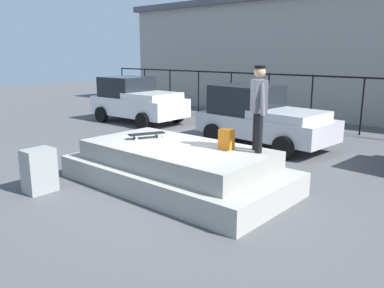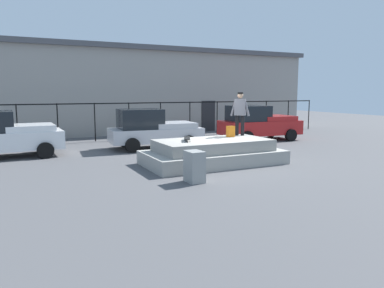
{
  "view_description": "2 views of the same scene",
  "coord_description": "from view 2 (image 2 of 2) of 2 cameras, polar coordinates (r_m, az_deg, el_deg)",
  "views": [
    {
      "loc": [
        5.38,
        -5.99,
        2.79
      ],
      "look_at": [
        -0.22,
        0.42,
        0.83
      ],
      "focal_mm": 36.82,
      "sensor_mm": 36.0,
      "label": 1
    },
    {
      "loc": [
        -6.67,
        -11.55,
        2.58
      ],
      "look_at": [
        -0.41,
        1.24,
        0.57
      ],
      "focal_mm": 34.51,
      "sensor_mm": 36.0,
      "label": 2
    }
  ],
  "objects": [
    {
      "name": "skateboarder",
      "position": [
        14.57,
        7.43,
        5.1
      ],
      "size": [
        0.62,
        0.6,
        1.68
      ],
      "color": "black",
      "rests_on": "concrete_ledge"
    },
    {
      "name": "car_red_pickup_far",
      "position": [
        20.1,
        10.15,
        3.2
      ],
      "size": [
        4.37,
        2.37,
        1.87
      ],
      "color": "#B21E1E",
      "rests_on": "ground_plane"
    },
    {
      "name": "concrete_ledge",
      "position": [
        13.33,
        3.29,
        -1.38
      ],
      "size": [
        4.93,
        2.54,
        0.88
      ],
      "color": "#9E9B93",
      "rests_on": "ground_plane"
    },
    {
      "name": "car_silver_pickup_mid",
      "position": [
        17.05,
        -6.15,
        2.33
      ],
      "size": [
        4.31,
        2.31,
        1.82
      ],
      "color": "#B7B7BC",
      "rests_on": "ground_plane"
    },
    {
      "name": "utility_box",
      "position": [
        10.61,
        0.37,
        -3.52
      ],
      "size": [
        0.45,
        0.61,
        0.91
      ],
      "primitive_type": "cube",
      "rotation": [
        0.0,
        0.0,
        0.02
      ],
      "color": "gray",
      "rests_on": "ground_plane"
    },
    {
      "name": "ground_plane",
      "position": [
        13.59,
        3.87,
        -2.92
      ],
      "size": [
        60.0,
        60.0,
        0.0
      ],
      "primitive_type": "plane",
      "color": "#4C4C4F"
    },
    {
      "name": "warehouse_building",
      "position": [
        26.82,
        -11.79,
        8.14
      ],
      "size": [
        25.82,
        9.33,
        5.39
      ],
      "color": "gray",
      "rests_on": "ground_plane"
    },
    {
      "name": "skateboard",
      "position": [
        12.85,
        -0.77,
        0.92
      ],
      "size": [
        0.53,
        0.84,
        0.12
      ],
      "color": "black",
      "rests_on": "concrete_ledge"
    },
    {
      "name": "car_white_pickup_near",
      "position": [
        16.3,
        -26.95,
        1.31
      ],
      "size": [
        4.05,
        2.19,
        1.84
      ],
      "color": "white",
      "rests_on": "ground_plane"
    },
    {
      "name": "backpack",
      "position": [
        14.11,
        5.98,
        1.95
      ],
      "size": [
        0.29,
        0.21,
        0.42
      ],
      "primitive_type": "cube",
      "rotation": [
        0.0,
        0.0,
        0.04
      ],
      "color": "orange",
      "rests_on": "concrete_ledge"
    },
    {
      "name": "fence_row",
      "position": [
        20.72,
        -7.26,
        4.6
      ],
      "size": [
        24.06,
        0.06,
        2.02
      ],
      "color": "black",
      "rests_on": "ground_plane"
    }
  ]
}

